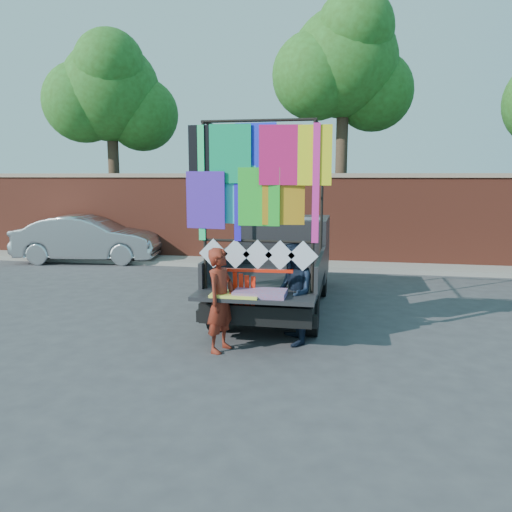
% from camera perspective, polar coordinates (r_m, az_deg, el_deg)
% --- Properties ---
extents(ground, '(90.00, 90.00, 0.00)m').
position_cam_1_polar(ground, '(8.06, 0.78, -9.26)').
color(ground, '#38383A').
rests_on(ground, ground).
extents(brick_wall, '(30.00, 0.45, 2.61)m').
position_cam_1_polar(brick_wall, '(14.65, 5.53, 4.36)').
color(brick_wall, brown).
rests_on(brick_wall, ground).
extents(curb, '(30.00, 1.20, 0.12)m').
position_cam_1_polar(curb, '(14.12, 5.19, -1.00)').
color(curb, gray).
rests_on(curb, ground).
extents(tree_left, '(4.20, 3.30, 7.05)m').
position_cam_1_polar(tree_left, '(17.67, -16.35, 17.19)').
color(tree_left, '#38281C').
rests_on(tree_left, ground).
extents(tree_mid, '(4.20, 3.30, 7.73)m').
position_cam_1_polar(tree_mid, '(15.97, 10.08, 20.43)').
color(tree_mid, '#38281C').
rests_on(tree_mid, ground).
extents(pickup_truck, '(2.12, 5.33, 3.36)m').
position_cam_1_polar(pickup_truck, '(10.11, 2.89, -0.51)').
color(pickup_truck, black).
rests_on(pickup_truck, ground).
extents(sedan, '(4.34, 2.06, 1.37)m').
position_cam_1_polar(sedan, '(15.63, -18.63, 1.87)').
color(sedan, '#AAAEB1').
rests_on(sedan, ground).
extents(woman, '(0.51, 0.64, 1.53)m').
position_cam_1_polar(woman, '(7.28, -4.05, -5.04)').
color(woman, maroon).
rests_on(woman, ground).
extents(man, '(0.77, 0.89, 1.57)m').
position_cam_1_polar(man, '(7.59, 4.23, -4.29)').
color(man, black).
rests_on(man, ground).
extents(streamer_bundle, '(1.05, 0.11, 0.72)m').
position_cam_1_polar(streamer_bundle, '(7.39, -0.72, -3.26)').
color(streamer_bundle, red).
rests_on(streamer_bundle, ground).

